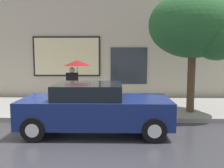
{
  "coord_description": "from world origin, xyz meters",
  "views": [
    {
      "loc": [
        1.39,
        -7.05,
        2.23
      ],
      "look_at": [
        1.22,
        1.8,
        1.2
      ],
      "focal_mm": 39.97,
      "sensor_mm": 36.0,
      "label": 1
    }
  ],
  "objects_px": {
    "fire_hydrant": "(135,104)",
    "pedestrian_with_umbrella": "(76,69)",
    "street_tree": "(198,27)",
    "parked_car": "(95,108)"
  },
  "relations": [
    {
      "from": "parked_car",
      "to": "street_tree",
      "type": "distance_m",
      "value": 4.71
    },
    {
      "from": "fire_hydrant",
      "to": "pedestrian_with_umbrella",
      "type": "relative_size",
      "value": 0.38
    },
    {
      "from": "street_tree",
      "to": "parked_car",
      "type": "bearing_deg",
      "value": -150.94
    },
    {
      "from": "parked_car",
      "to": "street_tree",
      "type": "bearing_deg",
      "value": 29.06
    },
    {
      "from": "street_tree",
      "to": "fire_hydrant",
      "type": "bearing_deg",
      "value": -174.08
    },
    {
      "from": "parked_car",
      "to": "street_tree",
      "type": "relative_size",
      "value": 0.97
    },
    {
      "from": "parked_car",
      "to": "fire_hydrant",
      "type": "distance_m",
      "value": 2.16
    },
    {
      "from": "street_tree",
      "to": "pedestrian_with_umbrella",
      "type": "bearing_deg",
      "value": 167.61
    },
    {
      "from": "fire_hydrant",
      "to": "street_tree",
      "type": "xyz_separation_m",
      "value": [
        2.18,
        0.23,
        2.71
      ]
    },
    {
      "from": "parked_car",
      "to": "pedestrian_with_umbrella",
      "type": "xyz_separation_m",
      "value": [
        -1.02,
        2.93,
        0.97
      ]
    }
  ]
}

